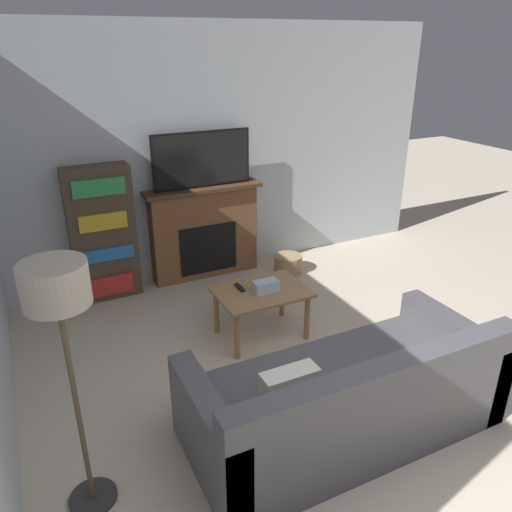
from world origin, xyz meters
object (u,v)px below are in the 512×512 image
bookshelf (103,234)px  tv (202,160)px  storage_basket (288,264)px  fireplace (204,232)px  coffee_table (261,297)px  floor_lamp (59,308)px  couch (345,399)px

bookshelf → tv: bearing=0.2°
storage_basket → fireplace: bearing=157.1°
fireplace → coffee_table: bearing=-90.6°
bookshelf → storage_basket: size_ratio=4.31×
coffee_table → storage_basket: coffee_table is taller
fireplace → bookshelf: bearing=-178.8°
bookshelf → floor_lamp: bearing=-103.3°
storage_basket → tv: bearing=158.2°
tv → couch: (-0.05, -2.77, -1.07)m
bookshelf → couch: bearing=-69.3°
coffee_table → bookshelf: size_ratio=0.58×
coffee_table → couch: bearing=-91.7°
couch → bookshelf: size_ratio=1.53×
couch → floor_lamp: bearing=173.6°
tv → coffee_table: bearing=-90.6°
fireplace → couch: (-0.05, -2.79, -0.26)m
floor_lamp → storage_basket: (2.59, 2.23, -1.19)m
coffee_table → bookshelf: bookshelf is taller
tv → coffee_table: tv is taller
fireplace → floor_lamp: floor_lamp is taller
tv → bookshelf: tv is taller
bookshelf → floor_lamp: 2.72m
fireplace → storage_basket: bearing=-22.9°
tv → floor_lamp: 3.10m
coffee_table → bookshelf: bearing=127.3°
fireplace → storage_basket: size_ratio=4.05×
couch → coffee_table: bearing=88.3°
storage_basket → floor_lamp: bearing=-139.3°
fireplace → floor_lamp: size_ratio=0.85×
coffee_table → floor_lamp: (-1.70, -1.16, 0.90)m
tv → coffee_table: 1.71m
couch → coffee_table: size_ratio=2.64×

